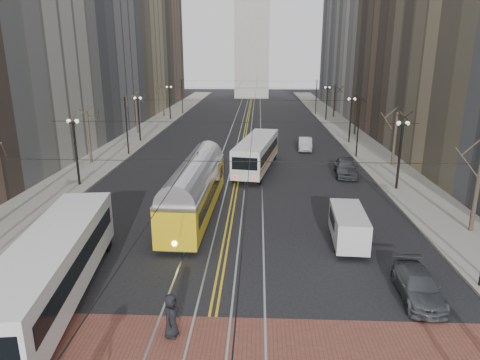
# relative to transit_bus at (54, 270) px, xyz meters

# --- Properties ---
(ground) EXTENTS (260.00, 260.00, 0.00)m
(ground) POSITION_rel_transit_bus_xyz_m (7.38, 0.00, -1.61)
(ground) COLOR black
(ground) RESTS_ON ground
(sidewalk_left) EXTENTS (5.00, 140.00, 0.15)m
(sidewalk_left) POSITION_rel_transit_bus_xyz_m (-7.62, 45.00, -1.53)
(sidewalk_left) COLOR gray
(sidewalk_left) RESTS_ON ground
(sidewalk_right) EXTENTS (5.00, 140.00, 0.15)m
(sidewalk_right) POSITION_rel_transit_bus_xyz_m (22.38, 45.00, -1.53)
(sidewalk_right) COLOR gray
(sidewalk_right) RESTS_ON ground
(streetcar_rails) EXTENTS (4.80, 130.00, 0.02)m
(streetcar_rails) POSITION_rel_transit_bus_xyz_m (7.38, 45.00, -1.61)
(streetcar_rails) COLOR gray
(streetcar_rails) RESTS_ON ground
(centre_lines) EXTENTS (0.42, 130.00, 0.01)m
(centre_lines) POSITION_rel_transit_bus_xyz_m (7.38, 45.00, -1.60)
(centre_lines) COLOR gold
(centre_lines) RESTS_ON ground
(building_left_mid) EXTENTS (16.00, 20.00, 34.00)m
(building_left_mid) POSITION_rel_transit_bus_xyz_m (-18.12, 46.00, 15.39)
(building_left_mid) COLOR slate
(building_left_mid) RESTS_ON ground
(building_left_far) EXTENTS (16.00, 20.00, 40.00)m
(building_left_far) POSITION_rel_transit_bus_xyz_m (-18.12, 86.00, 18.39)
(building_left_far) COLOR brown
(building_left_far) RESTS_ON ground
(building_right_mid) EXTENTS (16.00, 20.00, 34.00)m
(building_right_mid) POSITION_rel_transit_bus_xyz_m (32.88, 46.00, 15.39)
(building_right_mid) COLOR brown
(building_right_mid) RESTS_ON ground
(building_right_far) EXTENTS (16.00, 20.00, 40.00)m
(building_right_far) POSITION_rel_transit_bus_xyz_m (32.88, 86.00, 18.39)
(building_right_far) COLOR slate
(building_right_far) RESTS_ON ground
(lamp_posts) EXTENTS (27.60, 57.20, 5.60)m
(lamp_posts) POSITION_rel_transit_bus_xyz_m (7.38, 28.75, 1.19)
(lamp_posts) COLOR black
(lamp_posts) RESTS_ON ground
(street_trees) EXTENTS (31.68, 53.28, 5.60)m
(street_trees) POSITION_rel_transit_bus_xyz_m (7.38, 35.25, 1.19)
(street_trees) COLOR #382D23
(street_trees) RESTS_ON ground
(trolley_wires) EXTENTS (25.96, 120.00, 6.60)m
(trolley_wires) POSITION_rel_transit_bus_xyz_m (7.38, 34.83, 2.17)
(trolley_wires) COLOR black
(trolley_wires) RESTS_ON ground
(transit_bus) EXTENTS (4.22, 13.10, 3.22)m
(transit_bus) POSITION_rel_transit_bus_xyz_m (0.00, 0.00, 0.00)
(transit_bus) COLOR white
(transit_bus) RESTS_ON ground
(streetcar) EXTENTS (2.94, 13.67, 3.20)m
(streetcar) POSITION_rel_transit_bus_xyz_m (4.88, 11.36, -0.01)
(streetcar) COLOR gold
(streetcar) RESTS_ON ground
(rear_bus) EXTENTS (4.64, 12.33, 3.15)m
(rear_bus) POSITION_rel_transit_bus_xyz_m (9.18, 24.17, -0.04)
(rear_bus) COLOR silver
(rear_bus) RESTS_ON ground
(cargo_van) EXTENTS (2.13, 4.88, 2.12)m
(cargo_van) POSITION_rel_transit_bus_xyz_m (14.76, 6.85, -0.55)
(cargo_van) COLOR silver
(cargo_van) RESTS_ON ground
(sedan_grey) EXTENTS (2.57, 5.17, 1.69)m
(sedan_grey) POSITION_rel_transit_bus_xyz_m (17.65, 22.42, -0.76)
(sedan_grey) COLOR #3B3E42
(sedan_grey) RESTS_ON ground
(sedan_silver) EXTENTS (1.96, 4.60, 1.48)m
(sedan_silver) POSITION_rel_transit_bus_xyz_m (14.98, 33.74, -0.87)
(sedan_silver) COLOR #A3A6AA
(sedan_silver) RESTS_ON ground
(sedan_parked) EXTENTS (2.04, 4.46, 1.26)m
(sedan_parked) POSITION_rel_transit_bus_xyz_m (16.88, 1.01, -0.98)
(sedan_parked) COLOR #404347
(sedan_parked) RESTS_ON ground
(pedestrian_a) EXTENTS (0.77, 1.02, 1.87)m
(pedestrian_a) POSITION_rel_transit_bus_xyz_m (5.86, -2.37, -0.66)
(pedestrian_a) COLOR black
(pedestrian_a) RESTS_ON crosswalk_band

